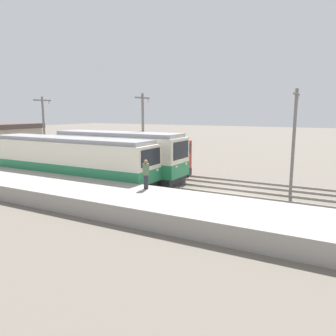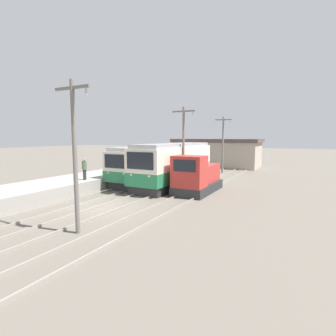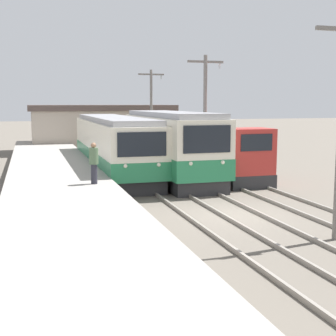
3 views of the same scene
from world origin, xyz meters
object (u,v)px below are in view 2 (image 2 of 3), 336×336
Objects in this scene: commuter_train_left at (161,164)px; catenary_mast_far at (223,142)px; commuter_train_center at (175,166)px; catenary_mast_mid at (184,145)px; shunting_locomotive at (197,177)px; person_on_platform at (84,168)px; catenary_mast_near at (75,152)px.

commuter_train_left is 2.18× the size of catenary_mast_far.
commuter_train_center is at bearing -98.52° from catenary_mast_far.
commuter_train_center is 1.67× the size of catenary_mast_mid.
commuter_train_center is at bearing 144.92° from shunting_locomotive.
commuter_train_center is (2.80, -2.51, 0.13)m from commuter_train_left.
catenary_mast_mid is at bearing -42.29° from commuter_train_left.
commuter_train_left is 3.76m from commuter_train_center.
shunting_locomotive is at bearing 25.17° from person_on_platform.
catenary_mast_mid is 11.47m from catenary_mast_far.
person_on_platform is at bearing -105.29° from commuter_train_left.
catenary_mast_far is (0.00, 11.47, 0.00)m from catenary_mast_mid.
catenary_mast_near reaches higher than shunting_locomotive.
commuter_train_left is 8.74m from person_on_platform.
person_on_platform is (-6.61, -15.97, -1.83)m from catenary_mast_far.
catenary_mast_mid is 1.00× the size of catenary_mast_far.
person_on_platform is (-2.30, -8.42, 0.26)m from commuter_train_left.
catenary_mast_near reaches higher than commuter_train_center.
person_on_platform is (-8.10, -3.81, 0.67)m from shunting_locomotive.
commuter_train_center is 6.61× the size of person_on_platform.
shunting_locomotive is 11.16m from catenary_mast_near.
commuter_train_left is 2.69× the size of shunting_locomotive.
shunting_locomotive is 0.81× the size of catenary_mast_far.
catenary_mast_near reaches higher than commuter_train_left.
catenary_mast_far is at bearing 67.52° from person_on_platform.
commuter_train_left is at bearing 138.15° from commuter_train_center.
catenary_mast_mid is (4.31, -3.92, 2.09)m from commuter_train_left.
person_on_platform is at bearing 133.50° from catenary_mast_near.
commuter_train_left reaches higher than shunting_locomotive.
shunting_locomotive is at bearing -25.03° from catenary_mast_mid.
commuter_train_center is 10.36m from catenary_mast_far.
catenary_mast_near is 1.00× the size of catenary_mast_far.
catenary_mast_far reaches higher than person_on_platform.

